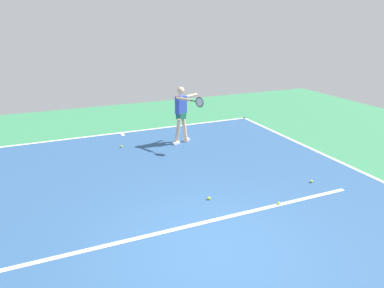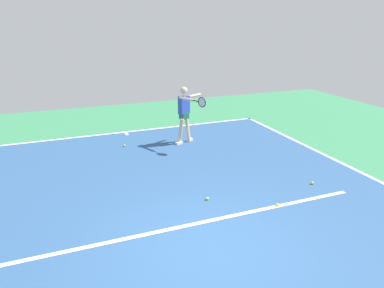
# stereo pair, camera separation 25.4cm
# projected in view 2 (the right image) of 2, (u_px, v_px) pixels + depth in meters

# --- Properties ---
(ground_plane) EXTENTS (22.39, 22.39, 0.00)m
(ground_plane) POSITION_uv_depth(u_px,v_px,m) (207.00, 249.00, 5.82)
(ground_plane) COLOR #388456
(court_surface) EXTENTS (9.80, 14.00, 0.00)m
(court_surface) POSITION_uv_depth(u_px,v_px,m) (207.00, 249.00, 5.82)
(court_surface) COLOR #2D5484
(court_surface) RESTS_ON ground_plane
(court_line_baseline_near) EXTENTS (9.80, 0.10, 0.01)m
(court_line_baseline_near) POSITION_uv_depth(u_px,v_px,m) (125.00, 132.00, 11.93)
(court_line_baseline_near) COLOR white
(court_line_baseline_near) RESTS_ON ground_plane
(court_line_service) EXTENTS (7.35, 0.10, 0.01)m
(court_line_service) POSITION_uv_depth(u_px,v_px,m) (190.00, 225.00, 6.50)
(court_line_service) COLOR white
(court_line_service) RESTS_ON ground_plane
(court_line_centre_mark) EXTENTS (0.10, 0.30, 0.01)m
(court_line_centre_mark) POSITION_uv_depth(u_px,v_px,m) (127.00, 134.00, 11.75)
(court_line_centre_mark) COLOR white
(court_line_centre_mark) RESTS_ON ground_plane
(tennis_player) EXTENTS (0.99, 1.35, 1.75)m
(tennis_player) POSITION_uv_depth(u_px,v_px,m) (185.00, 111.00, 10.56)
(tennis_player) COLOR beige
(tennis_player) RESTS_ON ground_plane
(tennis_ball_centre_court) EXTENTS (0.07, 0.07, 0.07)m
(tennis_ball_centre_court) POSITION_uv_depth(u_px,v_px,m) (277.00, 205.00, 7.15)
(tennis_ball_centre_court) COLOR #CCE033
(tennis_ball_centre_court) RESTS_ON ground_plane
(tennis_ball_near_player) EXTENTS (0.07, 0.07, 0.07)m
(tennis_ball_near_player) POSITION_uv_depth(u_px,v_px,m) (207.00, 199.00, 7.40)
(tennis_ball_near_player) COLOR #CCE033
(tennis_ball_near_player) RESTS_ON ground_plane
(tennis_ball_far_corner) EXTENTS (0.07, 0.07, 0.07)m
(tennis_ball_far_corner) POSITION_uv_depth(u_px,v_px,m) (312.00, 183.00, 8.11)
(tennis_ball_far_corner) COLOR #CCE033
(tennis_ball_far_corner) RESTS_ON ground_plane
(tennis_ball_by_sideline) EXTENTS (0.07, 0.07, 0.07)m
(tennis_ball_by_sideline) POSITION_uv_depth(u_px,v_px,m) (124.00, 146.00, 10.54)
(tennis_ball_by_sideline) COLOR yellow
(tennis_ball_by_sideline) RESTS_ON ground_plane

